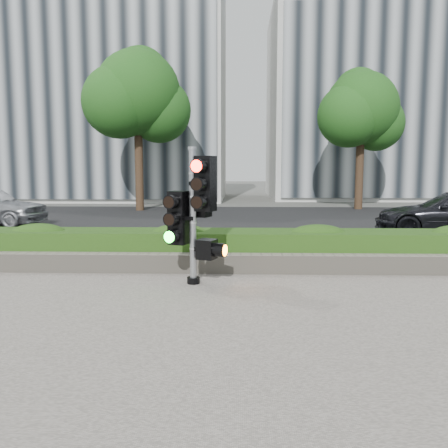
% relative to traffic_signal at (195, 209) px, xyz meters
% --- Properties ---
extents(ground, '(120.00, 120.00, 0.00)m').
position_rel_traffic_signal_xyz_m(ground, '(0.75, -1.07, -1.27)').
color(ground, '#51514C').
rests_on(ground, ground).
extents(sidewalk, '(16.00, 11.00, 0.03)m').
position_rel_traffic_signal_xyz_m(sidewalk, '(0.75, -3.57, -1.25)').
color(sidewalk, '#9E9389').
rests_on(sidewalk, ground).
extents(road, '(60.00, 13.00, 0.02)m').
position_rel_traffic_signal_xyz_m(road, '(0.75, 8.93, -1.26)').
color(road, black).
rests_on(road, ground).
extents(curb, '(60.00, 0.25, 0.12)m').
position_rel_traffic_signal_xyz_m(curb, '(0.75, 2.08, -1.21)').
color(curb, gray).
rests_on(curb, ground).
extents(stone_wall, '(12.00, 0.32, 0.34)m').
position_rel_traffic_signal_xyz_m(stone_wall, '(0.75, 0.83, -1.07)').
color(stone_wall, gray).
rests_on(stone_wall, sidewalk).
extents(hedge, '(12.00, 1.00, 0.68)m').
position_rel_traffic_signal_xyz_m(hedge, '(0.75, 1.48, -0.90)').
color(hedge, '#427925').
rests_on(hedge, sidewalk).
extents(building_left, '(16.00, 9.00, 15.00)m').
position_rel_traffic_signal_xyz_m(building_left, '(-8.25, 21.93, 6.23)').
color(building_left, '#B7B7B2').
rests_on(building_left, ground).
extents(building_right, '(18.00, 10.00, 12.00)m').
position_rel_traffic_signal_xyz_m(building_right, '(11.75, 23.93, 4.73)').
color(building_right, '#B7B7B2').
rests_on(building_right, ground).
extents(tree_left, '(4.61, 4.03, 7.34)m').
position_rel_traffic_signal_xyz_m(tree_left, '(-3.77, 13.49, 3.78)').
color(tree_left, black).
rests_on(tree_left, ground).
extents(tree_right, '(4.10, 3.58, 6.53)m').
position_rel_traffic_signal_xyz_m(tree_right, '(6.23, 14.48, 3.21)').
color(tree_right, black).
rests_on(tree_right, ground).
extents(traffic_signal, '(0.83, 0.70, 2.24)m').
position_rel_traffic_signal_xyz_m(traffic_signal, '(0.00, 0.00, 0.00)').
color(traffic_signal, black).
rests_on(traffic_signal, sidewalk).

